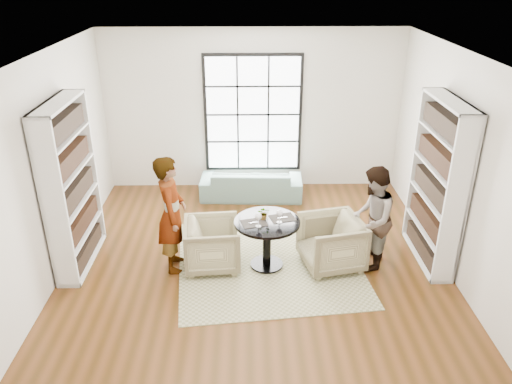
{
  "coord_description": "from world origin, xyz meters",
  "views": [
    {
      "loc": [
        -0.11,
        -6.03,
        4.06
      ],
      "look_at": [
        0.01,
        0.4,
        1.05
      ],
      "focal_mm": 35.0,
      "sensor_mm": 36.0,
      "label": 1
    }
  ],
  "objects_px": {
    "person_left": "(172,214)",
    "flower_centerpiece": "(264,213)",
    "armchair_right": "(331,243)",
    "wine_glass_right": "(279,214)",
    "person_right": "(372,219)",
    "pedestal_table": "(267,234)",
    "wine_glass_left": "(258,217)",
    "sofa": "(251,183)",
    "armchair_left": "(213,245)"
  },
  "relations": [
    {
      "from": "sofa",
      "to": "wine_glass_left",
      "type": "relative_size",
      "value": 8.95
    },
    {
      "from": "wine_glass_right",
      "to": "armchair_right",
      "type": "bearing_deg",
      "value": 3.38
    },
    {
      "from": "sofa",
      "to": "armchair_right",
      "type": "xyz_separation_m",
      "value": [
        1.12,
        -2.35,
        0.11
      ]
    },
    {
      "from": "armchair_left",
      "to": "armchair_right",
      "type": "bearing_deg",
      "value": -95.32
    },
    {
      "from": "armchair_right",
      "to": "person_right",
      "type": "bearing_deg",
      "value": 77.35
    },
    {
      "from": "person_left",
      "to": "person_right",
      "type": "bearing_deg",
      "value": -94.37
    },
    {
      "from": "armchair_left",
      "to": "wine_glass_left",
      "type": "bearing_deg",
      "value": -109.28
    },
    {
      "from": "pedestal_table",
      "to": "wine_glass_left",
      "type": "height_order",
      "value": "wine_glass_left"
    },
    {
      "from": "person_left",
      "to": "wine_glass_left",
      "type": "xyz_separation_m",
      "value": [
        1.2,
        -0.17,
        0.04
      ]
    },
    {
      "from": "pedestal_table",
      "to": "flower_centerpiece",
      "type": "distance_m",
      "value": 0.31
    },
    {
      "from": "armchair_left",
      "to": "wine_glass_right",
      "type": "relative_size",
      "value": 3.98
    },
    {
      "from": "sofa",
      "to": "person_left",
      "type": "distance_m",
      "value": 2.66
    },
    {
      "from": "pedestal_table",
      "to": "sofa",
      "type": "bearing_deg",
      "value": 94.89
    },
    {
      "from": "person_left",
      "to": "armchair_left",
      "type": "bearing_deg",
      "value": -94.02
    },
    {
      "from": "pedestal_table",
      "to": "armchair_left",
      "type": "bearing_deg",
      "value": 179.25
    },
    {
      "from": "armchair_right",
      "to": "person_left",
      "type": "distance_m",
      "value": 2.3
    },
    {
      "from": "pedestal_table",
      "to": "flower_centerpiece",
      "type": "bearing_deg",
      "value": 131.01
    },
    {
      "from": "person_right",
      "to": "wine_glass_left",
      "type": "distance_m",
      "value": 1.61
    },
    {
      "from": "wine_glass_left",
      "to": "flower_centerpiece",
      "type": "xyz_separation_m",
      "value": [
        0.08,
        0.21,
        -0.05
      ]
    },
    {
      "from": "armchair_left",
      "to": "flower_centerpiece",
      "type": "xyz_separation_m",
      "value": [
        0.73,
        0.04,
        0.48
      ]
    },
    {
      "from": "sofa",
      "to": "flower_centerpiece",
      "type": "relative_size",
      "value": 9.62
    },
    {
      "from": "armchair_right",
      "to": "wine_glass_right",
      "type": "relative_size",
      "value": 4.2
    },
    {
      "from": "sofa",
      "to": "person_left",
      "type": "height_order",
      "value": "person_left"
    },
    {
      "from": "flower_centerpiece",
      "to": "pedestal_table",
      "type": "bearing_deg",
      "value": -48.99
    },
    {
      "from": "pedestal_table",
      "to": "person_left",
      "type": "distance_m",
      "value": 1.36
    },
    {
      "from": "person_left",
      "to": "flower_centerpiece",
      "type": "distance_m",
      "value": 1.28
    },
    {
      "from": "person_right",
      "to": "wine_glass_right",
      "type": "xyz_separation_m",
      "value": [
        -1.3,
        -0.04,
        0.12
      ]
    },
    {
      "from": "pedestal_table",
      "to": "wine_glass_right",
      "type": "distance_m",
      "value": 0.39
    },
    {
      "from": "armchair_right",
      "to": "wine_glass_right",
      "type": "distance_m",
      "value": 0.91
    },
    {
      "from": "person_right",
      "to": "wine_glass_left",
      "type": "height_order",
      "value": "person_right"
    },
    {
      "from": "armchair_right",
      "to": "flower_centerpiece",
      "type": "bearing_deg",
      "value": -106.08
    },
    {
      "from": "person_left",
      "to": "flower_centerpiece",
      "type": "xyz_separation_m",
      "value": [
        1.28,
        0.04,
        -0.02
      ]
    },
    {
      "from": "person_right",
      "to": "flower_centerpiece",
      "type": "xyz_separation_m",
      "value": [
        -1.51,
        0.06,
        0.07
      ]
    },
    {
      "from": "pedestal_table",
      "to": "person_right",
      "type": "distance_m",
      "value": 1.49
    },
    {
      "from": "armchair_left",
      "to": "wine_glass_left",
      "type": "height_order",
      "value": "wine_glass_left"
    },
    {
      "from": "sofa",
      "to": "flower_centerpiece",
      "type": "height_order",
      "value": "flower_centerpiece"
    },
    {
      "from": "wine_glass_right",
      "to": "flower_centerpiece",
      "type": "height_order",
      "value": "wine_glass_right"
    },
    {
      "from": "person_right",
      "to": "wine_glass_right",
      "type": "height_order",
      "value": "person_right"
    },
    {
      "from": "pedestal_table",
      "to": "wine_glass_right",
      "type": "bearing_deg",
      "value": -17.19
    },
    {
      "from": "armchair_right",
      "to": "flower_centerpiece",
      "type": "relative_size",
      "value": 4.28
    },
    {
      "from": "armchair_left",
      "to": "person_right",
      "type": "height_order",
      "value": "person_right"
    },
    {
      "from": "flower_centerpiece",
      "to": "wine_glass_right",
      "type": "bearing_deg",
      "value": -25.94
    },
    {
      "from": "person_left",
      "to": "flower_centerpiece",
      "type": "relative_size",
      "value": 8.77
    },
    {
      "from": "person_right",
      "to": "flower_centerpiece",
      "type": "relative_size",
      "value": 7.86
    },
    {
      "from": "sofa",
      "to": "wine_glass_right",
      "type": "xyz_separation_m",
      "value": [
        0.37,
        -2.4,
        0.61
      ]
    },
    {
      "from": "wine_glass_left",
      "to": "flower_centerpiece",
      "type": "bearing_deg",
      "value": 68.7
    },
    {
      "from": "person_left",
      "to": "pedestal_table",
      "type": "bearing_deg",
      "value": -94.46
    },
    {
      "from": "armchair_left",
      "to": "person_right",
      "type": "relative_size",
      "value": 0.52
    },
    {
      "from": "wine_glass_left",
      "to": "armchair_right",
      "type": "bearing_deg",
      "value": 8.25
    },
    {
      "from": "flower_centerpiece",
      "to": "person_left",
      "type": "bearing_deg",
      "value": -178.18
    }
  ]
}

